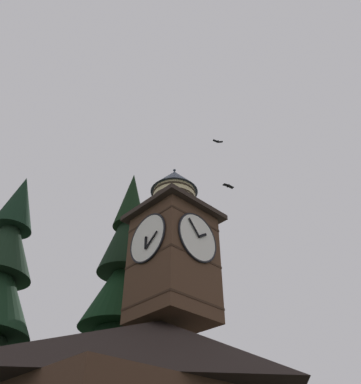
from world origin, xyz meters
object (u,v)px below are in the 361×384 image
clock_tower (174,245)px  moon (33,357)px  pine_tree_behind (119,338)px  flying_bird_high (218,141)px  flying_bird_low (228,186)px

clock_tower → moon: (-12.59, -41.82, 4.65)m
pine_tree_behind → flying_bird_high: (-1.19, 6.66, 10.31)m
flying_bird_low → moon: bearing=-102.4°
moon → flying_bird_high: bearing=76.3°
moon → pine_tree_behind: bearing=72.2°
pine_tree_behind → flying_bird_low: pine_tree_behind is taller
pine_tree_behind → flying_bird_high: pine_tree_behind is taller
pine_tree_behind → flying_bird_high: 12.33m
flying_bird_high → clock_tower: bearing=-40.4°
flying_bird_high → pine_tree_behind: bearing=-79.8°
clock_tower → pine_tree_behind: size_ratio=0.46×
clock_tower → pine_tree_behind: pine_tree_behind is taller
moon → flying_bird_low: moon is taller
clock_tower → pine_tree_behind: bearing=-98.8°
pine_tree_behind → moon: bearing=-107.8°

